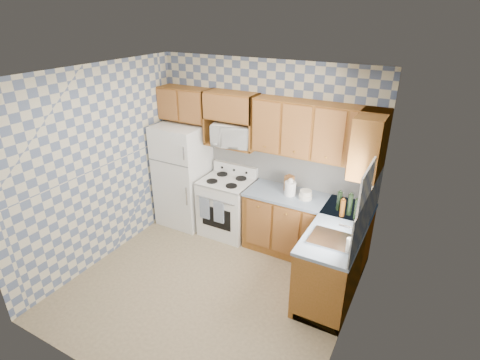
# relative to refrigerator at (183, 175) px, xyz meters

# --- Properties ---
(floor) EXTENTS (3.40, 3.40, 0.00)m
(floor) POSITION_rel_refrigerator_xyz_m (1.27, -1.25, -0.84)
(floor) COLOR #79664C
(floor) RESTS_ON ground
(back_wall) EXTENTS (3.40, 0.02, 2.70)m
(back_wall) POSITION_rel_refrigerator_xyz_m (1.27, 0.35, 0.51)
(back_wall) COLOR slate
(back_wall) RESTS_ON ground
(right_wall) EXTENTS (0.02, 3.20, 2.70)m
(right_wall) POSITION_rel_refrigerator_xyz_m (2.97, -1.25, 0.51)
(right_wall) COLOR slate
(right_wall) RESTS_ON ground
(backsplash_back) EXTENTS (2.60, 0.02, 0.56)m
(backsplash_back) POSITION_rel_refrigerator_xyz_m (1.68, 0.34, 0.36)
(backsplash_back) COLOR white
(backsplash_back) RESTS_ON back_wall
(backsplash_right) EXTENTS (0.02, 1.60, 0.56)m
(backsplash_right) POSITION_rel_refrigerator_xyz_m (2.96, -0.45, 0.36)
(backsplash_right) COLOR white
(backsplash_right) RESTS_ON right_wall
(refrigerator) EXTENTS (0.75, 0.70, 1.68)m
(refrigerator) POSITION_rel_refrigerator_xyz_m (0.00, 0.00, 0.00)
(refrigerator) COLOR white
(refrigerator) RESTS_ON floor
(stove_body) EXTENTS (0.76, 0.65, 0.90)m
(stove_body) POSITION_rel_refrigerator_xyz_m (0.80, 0.03, -0.39)
(stove_body) COLOR white
(stove_body) RESTS_ON floor
(cooktop) EXTENTS (0.76, 0.65, 0.02)m
(cooktop) POSITION_rel_refrigerator_xyz_m (0.80, 0.03, 0.07)
(cooktop) COLOR silver
(cooktop) RESTS_ON stove_body
(backguard) EXTENTS (0.76, 0.08, 0.17)m
(backguard) POSITION_rel_refrigerator_xyz_m (0.80, 0.30, 0.16)
(backguard) COLOR white
(backguard) RESTS_ON cooktop
(dish_towel_left) EXTENTS (0.17, 0.02, 0.36)m
(dish_towel_left) POSITION_rel_refrigerator_xyz_m (0.61, -0.32, -0.29)
(dish_towel_left) COLOR navy
(dish_towel_left) RESTS_ON stove_body
(dish_towel_right) EXTENTS (0.17, 0.02, 0.36)m
(dish_towel_right) POSITION_rel_refrigerator_xyz_m (0.86, -0.32, -0.29)
(dish_towel_right) COLOR navy
(dish_towel_right) RESTS_ON stove_body
(base_cabinets_back) EXTENTS (1.75, 0.60, 0.88)m
(base_cabinets_back) POSITION_rel_refrigerator_xyz_m (2.10, 0.05, -0.40)
(base_cabinets_back) COLOR brown
(base_cabinets_back) RESTS_ON floor
(base_cabinets_right) EXTENTS (0.60, 1.60, 0.88)m
(base_cabinets_right) POSITION_rel_refrigerator_xyz_m (2.67, -0.45, -0.40)
(base_cabinets_right) COLOR brown
(base_cabinets_right) RESTS_ON floor
(countertop_back) EXTENTS (1.77, 0.63, 0.04)m
(countertop_back) POSITION_rel_refrigerator_xyz_m (2.10, 0.05, 0.06)
(countertop_back) COLOR gray
(countertop_back) RESTS_ON base_cabinets_back
(countertop_right) EXTENTS (0.63, 1.60, 0.04)m
(countertop_right) POSITION_rel_refrigerator_xyz_m (2.67, -0.45, 0.06)
(countertop_right) COLOR gray
(countertop_right) RESTS_ON base_cabinets_right
(upper_cabinets_back) EXTENTS (1.75, 0.33, 0.74)m
(upper_cabinets_back) POSITION_rel_refrigerator_xyz_m (2.10, 0.19, 1.01)
(upper_cabinets_back) COLOR brown
(upper_cabinets_back) RESTS_ON back_wall
(upper_cabinets_fridge) EXTENTS (0.82, 0.33, 0.50)m
(upper_cabinets_fridge) POSITION_rel_refrigerator_xyz_m (-0.02, 0.19, 1.13)
(upper_cabinets_fridge) COLOR brown
(upper_cabinets_fridge) RESTS_ON back_wall
(upper_cabinets_right) EXTENTS (0.33, 0.70, 0.74)m
(upper_cabinets_right) POSITION_rel_refrigerator_xyz_m (2.81, 0.00, 1.01)
(upper_cabinets_right) COLOR brown
(upper_cabinets_right) RESTS_ON right_wall
(microwave_shelf) EXTENTS (0.80, 0.33, 0.03)m
(microwave_shelf) POSITION_rel_refrigerator_xyz_m (0.80, 0.19, 0.60)
(microwave_shelf) COLOR brown
(microwave_shelf) RESTS_ON back_wall
(microwave) EXTENTS (0.68, 0.54, 0.33)m
(microwave) POSITION_rel_refrigerator_xyz_m (0.85, 0.16, 0.78)
(microwave) COLOR white
(microwave) RESTS_ON microwave_shelf
(sink) EXTENTS (0.48, 0.40, 0.03)m
(sink) POSITION_rel_refrigerator_xyz_m (2.67, -0.80, 0.09)
(sink) COLOR #B7B7BC
(sink) RESTS_ON countertop_right
(window) EXTENTS (0.02, 0.66, 0.86)m
(window) POSITION_rel_refrigerator_xyz_m (2.96, -0.80, 0.61)
(window) COLOR white
(window) RESTS_ON right_wall
(bottle_0) EXTENTS (0.06, 0.06, 0.29)m
(bottle_0) POSITION_rel_refrigerator_xyz_m (2.70, -0.13, 0.22)
(bottle_0) COLOR black
(bottle_0) RESTS_ON countertop_back
(bottle_1) EXTENTS (0.06, 0.06, 0.27)m
(bottle_1) POSITION_rel_refrigerator_xyz_m (2.80, -0.19, 0.21)
(bottle_1) COLOR black
(bottle_1) RESTS_ON countertop_back
(bottle_2) EXTENTS (0.06, 0.06, 0.25)m
(bottle_2) POSITION_rel_refrigerator_xyz_m (2.85, -0.09, 0.21)
(bottle_2) COLOR #5D310D
(bottle_2) RESTS_ON countertop_back
(bottle_3) EXTENTS (0.06, 0.06, 0.23)m
(bottle_3) POSITION_rel_refrigerator_xyz_m (2.63, -0.21, 0.20)
(bottle_3) COLOR #5D310D
(bottle_3) RESTS_ON countertop_back
(bottle_4) EXTENTS (0.06, 0.06, 0.26)m
(bottle_4) POSITION_rel_refrigerator_xyz_m (2.55, -0.07, 0.21)
(bottle_4) COLOR black
(bottle_4) RESTS_ON countertop_back
(knife_block) EXTENTS (0.14, 0.14, 0.23)m
(knife_block) POSITION_rel_refrigerator_xyz_m (1.77, 0.14, 0.20)
(knife_block) COLOR brown
(knife_block) RESTS_ON countertop_back
(electric_kettle) EXTENTS (0.16, 0.16, 0.20)m
(electric_kettle) POSITION_rel_refrigerator_xyz_m (1.84, 0.03, 0.18)
(electric_kettle) COLOR white
(electric_kettle) RESTS_ON countertop_back
(food_containers) EXTENTS (0.18, 0.18, 0.12)m
(food_containers) POSITION_rel_refrigerator_xyz_m (2.07, 0.02, 0.14)
(food_containers) COLOR beige
(food_containers) RESTS_ON countertop_back
(soap_bottle) EXTENTS (0.06, 0.06, 0.17)m
(soap_bottle) POSITION_rel_refrigerator_xyz_m (2.89, -0.94, 0.17)
(soap_bottle) COLOR beige
(soap_bottle) RESTS_ON countertop_right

